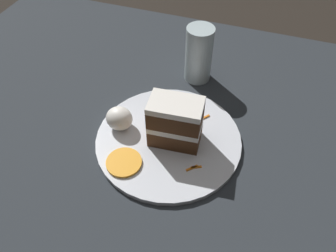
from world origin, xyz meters
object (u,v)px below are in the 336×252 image
cake_slice (175,122)px  orange_garnish (124,162)px  plate (168,139)px  cream_dollop (119,118)px  drinking_glass (197,57)px

cake_slice → orange_garnish: 0.13m
plate → orange_garnish: size_ratio=4.31×
plate → cream_dollop: 0.11m
orange_garnish → drinking_glass: (0.06, 0.31, 0.05)m
cream_dollop → drinking_glass: bearing=65.5°
drinking_glass → cake_slice: bearing=-85.1°
drinking_glass → plate: bearing=-89.0°
drinking_glass → orange_garnish: bearing=-100.3°
plate → cake_slice: bearing=3.1°
plate → cream_dollop: (-0.11, -0.00, 0.03)m
cake_slice → cream_dollop: bearing=-93.4°
plate → orange_garnish: (-0.06, -0.09, 0.01)m
cream_dollop → orange_garnish: cream_dollop is taller
cake_slice → drinking_glass: 0.22m
cream_dollop → orange_garnish: bearing=-61.6°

